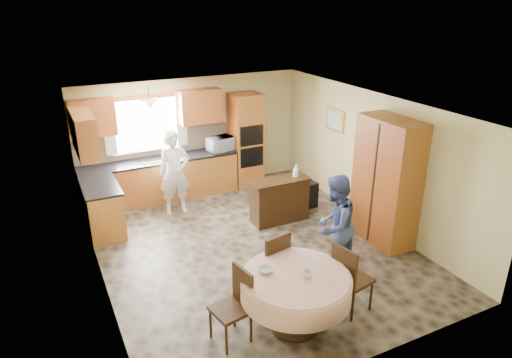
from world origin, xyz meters
The scene contains 36 objects.
floor centered at (0.00, 0.00, 0.00)m, with size 5.00×6.00×0.01m, color #6C604B.
ceiling centered at (0.00, 0.00, 2.50)m, with size 5.00×6.00×0.01m, color white.
wall_back centered at (0.00, 3.00, 1.25)m, with size 5.00×0.02×2.50m, color #CAC082.
wall_front centered at (0.00, -3.00, 1.25)m, with size 5.00×0.02×2.50m, color #CAC082.
wall_left centered at (-2.50, 0.00, 1.25)m, with size 0.02×6.00×2.50m, color #CAC082.
wall_right centered at (2.50, 0.00, 1.25)m, with size 0.02×6.00×2.50m, color #CAC082.
window centered at (-1.00, 2.98, 1.60)m, with size 1.40×0.03×1.10m, color white.
curtain_left centered at (-1.75, 2.93, 1.65)m, with size 0.22×0.02×1.15m, color white.
curtain_right centered at (-0.25, 2.93, 1.65)m, with size 0.22×0.02×1.15m, color white.
base_cab_back centered at (-0.85, 2.70, 0.44)m, with size 3.30×0.60×0.88m, color #C17C33.
counter_back centered at (-0.85, 2.70, 0.90)m, with size 3.30×0.64×0.04m, color black.
base_cab_left centered at (-2.20, 1.80, 0.44)m, with size 0.60×1.20×0.88m, color #C17C33.
counter_left centered at (-2.20, 1.80, 0.90)m, with size 0.64×1.20×0.04m, color black.
backsplash centered at (-0.85, 2.99, 1.18)m, with size 3.30×0.02×0.55m, color tan.
wall_cab_left centered at (-2.05, 2.83, 1.91)m, with size 0.85×0.33×0.72m, color #B5602D.
wall_cab_right centered at (0.15, 2.83, 1.91)m, with size 0.90×0.33×0.72m, color #B5602D.
wall_cab_side centered at (-2.33, 1.80, 1.91)m, with size 0.33×1.20×0.72m, color #B5602D.
oven_tower centered at (1.15, 2.69, 1.06)m, with size 0.66×0.62×2.12m, color #C17C33.
oven_upper centered at (1.15, 2.38, 1.25)m, with size 0.56×0.01×0.45m, color black.
oven_lower centered at (1.15, 2.38, 0.75)m, with size 0.56×0.01×0.45m, color black.
pendant centered at (-1.00, 2.50, 2.12)m, with size 0.36×0.36×0.18m, color beige.
sideboard centered at (0.92, 0.70, 0.41)m, with size 1.14×0.47×0.81m, color #3C2410.
space_heater centered at (1.73, 0.97, 0.27)m, with size 0.40×0.28×0.54m, color black.
cupboard centered at (2.22, -0.75, 1.12)m, with size 0.59×1.17×2.24m, color #C17C33.
dining_table centered at (-0.41, -2.10, 0.64)m, with size 1.43×1.43×0.82m.
chair_left centered at (-1.17, -1.93, 0.55)m, with size 0.50×0.50×1.00m.
chair_back centered at (-0.35, -1.38, 0.58)m, with size 0.53×0.53×1.05m.
chair_right centered at (0.42, -2.13, 0.58)m, with size 0.54×0.54×1.05m.
framed_picture centered at (2.47, 1.18, 1.73)m, with size 0.06×0.55×0.45m.
microwave centered at (0.51, 2.65, 1.07)m, with size 0.55×0.37×0.30m, color silver.
person_sink centered at (-0.75, 1.95, 0.85)m, with size 0.62×0.41×1.70m, color silver.
person_dining centered at (0.80, -1.24, 0.82)m, with size 0.80×0.62×1.64m, color #3C4B84.
bowl_sideboard centered at (0.73, 0.70, 0.84)m, with size 0.22×0.22×0.05m, color #B2B2B2.
bottle_sideboard centered at (1.27, 0.70, 0.96)m, with size 0.12×0.12×0.30m, color silver.
cup_table centered at (-0.31, -2.20, 0.86)m, with size 0.11×0.11×0.09m, color #B2B2B2.
bowl_table centered at (-0.72, -1.87, 0.85)m, with size 0.19×0.19×0.06m, color #B2B2B2.
Camera 1 is at (-3.04, -6.26, 4.12)m, focal length 32.00 mm.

